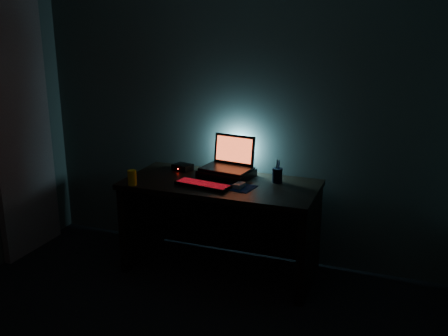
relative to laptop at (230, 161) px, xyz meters
The scene contains 11 objects.
room 1.86m from the laptop, 90.06° to the right, with size 3.50×4.00×2.50m.
desk 0.40m from the laptop, 90.75° to the right, with size 1.50×0.70×0.75m.
curtain 1.78m from the laptop, 166.90° to the right, with size 0.06×0.65×2.30m, color #AD9D8B.
riser 0.10m from the laptop, 98.63° to the right, with size 0.40×0.30×0.06m, color black.
laptop is the anchor object (origin of this frame).
keyboard 0.37m from the laptop, 104.65° to the right, with size 0.45×0.20×0.03m.
mousepad 0.35m from the laptop, 57.30° to the right, with size 0.22×0.20×0.00m, color navy.
mouse 0.34m from the laptop, 57.30° to the right, with size 0.06×0.10×0.03m, color #9D9EA2.
pen_cup 0.42m from the laptop, ahead, with size 0.08×0.08×0.11m, color black.
juice_glass 0.79m from the laptop, 140.56° to the right, with size 0.07×0.07×0.12m, color #E4A30C.
router 0.43m from the laptop, behind, with size 0.17×0.15×0.05m.
Camera 1 is at (1.31, -1.81, 1.93)m, focal length 40.00 mm.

